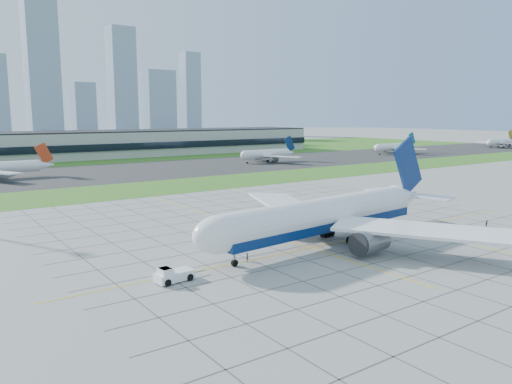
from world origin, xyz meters
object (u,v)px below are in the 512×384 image
crew_far (487,223)px  distant_jet_3 (395,147)px  crew_near (247,257)px  distant_jet_2 (267,154)px  pushback_tug (173,275)px  airliner (324,216)px  distant_jet_4 (500,142)px

crew_far → distant_jet_3: 219.26m
crew_near → distant_jet_2: size_ratio=0.04×
pushback_tug → distant_jet_2: bearing=43.5°
pushback_tug → crew_near: pushback_tug is taller
airliner → crew_far: airliner is taller
distant_jet_3 → airliner: bearing=-143.9°
crew_near → crew_far: 61.15m
crew_near → distant_jet_3: 260.56m
crew_near → distant_jet_4: (332.81, 137.74, 3.70)m
distant_jet_2 → distant_jet_3: same height
distant_jet_3 → distant_jet_4: same height
crew_near → crew_far: (60.47, -9.10, -0.01)m
distant_jet_2 → distant_jet_4: 220.07m
airliner → crew_near: bearing=177.9°
airliner → distant_jet_2: bearing=51.6°
airliner → pushback_tug: size_ratio=7.48×
crew_far → crew_near: bearing=179.9°
distant_jet_3 → distant_jet_4: size_ratio=1.00×
airliner → distant_jet_4: bearing=18.0°
crew_near → pushback_tug: bearing=137.1°
airliner → crew_near: 19.89m
crew_near → distant_jet_4: 360.20m
crew_near → distant_jet_3: (216.59, 144.80, 3.71)m
airliner → distant_jet_4: airliner is taller
crew_far → distant_jet_4: 309.43m
pushback_tug → distant_jet_3: distant_jet_3 is taller
crew_near → distant_jet_4: bearing=-28.2°
pushback_tug → crew_near: size_ratio=5.67×
distant_jet_2 → distant_jet_3: size_ratio=1.00×
airliner → distant_jet_4: 342.02m
distant_jet_3 → pushback_tug: bearing=-147.7°
pushback_tug → distant_jet_3: size_ratio=0.21×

